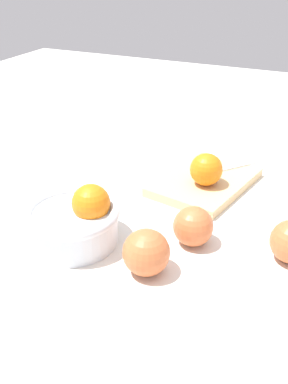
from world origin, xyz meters
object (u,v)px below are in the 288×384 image
object	(u,v)px
bowl	(75,221)
apple_front_left	(193,226)
cutting_board	(205,182)
apple_mid_left	(146,252)
orange_on_board	(206,169)
knife	(220,168)

from	to	relation	value
bowl	apple_front_left	xyz separation A→B (m)	(0.08, -0.18, -0.01)
cutting_board	apple_mid_left	world-z (taller)	apple_mid_left
cutting_board	apple_mid_left	bearing A→B (deg)	-178.70
bowl	cutting_board	xyz separation A→B (m)	(0.29, -0.14, -0.03)
cutting_board	apple_front_left	distance (m)	0.22
bowl	apple_front_left	world-z (taller)	bowl
apple_mid_left	bowl	bearing A→B (deg)	79.63
apple_mid_left	apple_front_left	distance (m)	0.11
cutting_board	apple_front_left	world-z (taller)	apple_front_left
bowl	orange_on_board	distance (m)	0.30
orange_on_board	apple_mid_left	bearing A→B (deg)	179.72
knife	apple_front_left	bearing A→B (deg)	-173.35
apple_front_left	apple_mid_left	bearing A→B (deg)	159.24
orange_on_board	bowl	bearing A→B (deg)	150.80
knife	apple_front_left	size ratio (longest dim) A/B	1.93
bowl	cutting_board	bearing A→B (deg)	-25.58
apple_front_left	cutting_board	bearing A→B (deg)	12.44
bowl	knife	distance (m)	0.37
apple_mid_left	orange_on_board	bearing A→B (deg)	-0.28
orange_on_board	apple_mid_left	distance (m)	0.29
knife	apple_front_left	world-z (taller)	apple_front_left
apple_mid_left	apple_front_left	size ratio (longest dim) A/B	1.08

